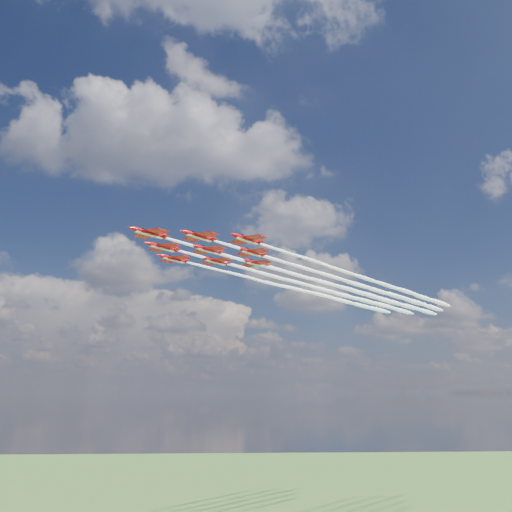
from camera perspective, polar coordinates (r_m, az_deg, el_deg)
The scene contains 9 objects.
jet_lead at distance 159.16m, azimuth 5.78°, elevation -2.47°, with size 91.99×92.69×2.69m.
jet_row2_port at distance 162.92m, azimuth 9.62°, elevation -2.63°, with size 91.99×92.69×2.69m.
jet_row2_starb at distance 170.31m, azimuth 5.75°, elevation -3.33°, with size 91.99×92.69×2.69m.
jet_row3_port at distance 167.37m, azimuth 13.27°, elevation -2.78°, with size 91.99×92.69×2.69m.
jet_row3_centre at distance 174.04m, azimuth 9.35°, elevation -3.46°, with size 91.99×92.69×2.69m.
jet_row3_starb at distance 181.49m, azimuth 5.73°, elevation -4.08°, with size 91.99×92.69×2.69m.
jet_row4_port at distance 178.43m, azimuth 12.78°, elevation -3.58°, with size 91.99×92.69×2.69m.
jet_row4_starb at distance 185.21m, azimuth 9.11°, elevation -4.19°, with size 91.99×92.69×2.69m.
jet_tail at distance 189.54m, azimuth 12.34°, elevation -4.28°, with size 91.99×92.69×2.69m.
Camera 1 is at (3.83, -118.15, 45.20)m, focal length 35.00 mm.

